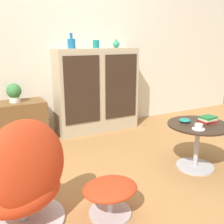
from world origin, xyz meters
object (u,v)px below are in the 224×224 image
(tv_console, at_px, (19,123))
(book_stack, at_px, (208,119))
(ottoman, at_px, (110,192))
(teacup, at_px, (199,127))
(potted_plant, at_px, (14,92))
(sideboard, at_px, (97,90))
(vase_inner_left, at_px, (96,44))
(vase_inner_right, at_px, (116,44))
(egg_chair, at_px, (24,179))
(bowl, at_px, (185,120))
(coffee_table, at_px, (197,139))
(vase_leftmost, at_px, (71,43))

(tv_console, xyz_separation_m, book_stack, (1.56, -1.52, 0.23))
(ottoman, distance_m, book_stack, 1.28)
(teacup, bearing_deg, potted_plant, 129.46)
(sideboard, distance_m, vase_inner_left, 0.62)
(tv_console, height_order, vase_inner_right, vase_inner_right)
(ottoman, distance_m, vase_inner_left, 2.17)
(sideboard, bearing_deg, tv_console, -179.79)
(egg_chair, xyz_separation_m, bowl, (1.59, 0.19, 0.12))
(teacup, bearing_deg, vase_inner_right, 88.35)
(egg_chair, xyz_separation_m, vase_inner_left, (1.28, 1.61, 0.84))
(vase_inner_left, relative_size, book_stack, 0.62)
(egg_chair, bearing_deg, bowl, 6.99)
(ottoman, relative_size, vase_inner_right, 3.71)
(potted_plant, xyz_separation_m, teacup, (1.34, -1.63, -0.16))
(sideboard, height_order, potted_plant, sideboard)
(coffee_table, relative_size, teacup, 5.11)
(teacup, relative_size, bowl, 1.00)
(vase_inner_right, xyz_separation_m, bowl, (0.00, -1.42, -0.71))
(vase_inner_right, bearing_deg, egg_chair, -134.58)
(sideboard, relative_size, tv_console, 1.78)
(vase_leftmost, bearing_deg, tv_console, -179.38)
(vase_inner_right, bearing_deg, bowl, -89.98)
(sideboard, relative_size, bowl, 9.83)
(bowl, bearing_deg, book_stack, -30.80)
(sideboard, relative_size, vase_inner_left, 11.04)
(vase_leftmost, relative_size, vase_inner_left, 1.84)
(teacup, height_order, bowl, teacup)
(teacup, relative_size, book_stack, 0.70)
(ottoman, relative_size, coffee_table, 0.69)
(vase_inner_left, distance_m, vase_inner_right, 0.30)
(tv_console, relative_size, book_stack, 3.86)
(coffee_table, relative_size, vase_leftmost, 3.13)
(egg_chair, height_order, coffee_table, egg_chair)
(egg_chair, bearing_deg, vase_inner_right, 45.42)
(sideboard, xyz_separation_m, ottoman, (-0.72, -1.77, -0.39))
(coffee_table, height_order, bowl, bowl)
(vase_inner_left, distance_m, potted_plant, 1.22)
(potted_plant, bearing_deg, coffee_table, -46.10)
(ottoman, bearing_deg, egg_chair, 163.47)
(coffee_table, bearing_deg, sideboard, 104.01)
(egg_chair, xyz_separation_m, vase_leftmost, (0.94, 1.61, 0.85))
(coffee_table, distance_m, vase_inner_left, 1.80)
(coffee_table, bearing_deg, vase_inner_right, 92.72)
(ottoman, distance_m, bowl, 1.13)
(book_stack, distance_m, bowl, 0.22)
(vase_inner_right, bearing_deg, book_stack, -82.94)
(vase_inner_left, distance_m, teacup, 1.81)
(egg_chair, height_order, vase_leftmost, vase_leftmost)
(tv_console, xyz_separation_m, teacup, (1.32, -1.63, 0.22))
(sideboard, xyz_separation_m, vase_inner_right, (0.31, 0.00, 0.62))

